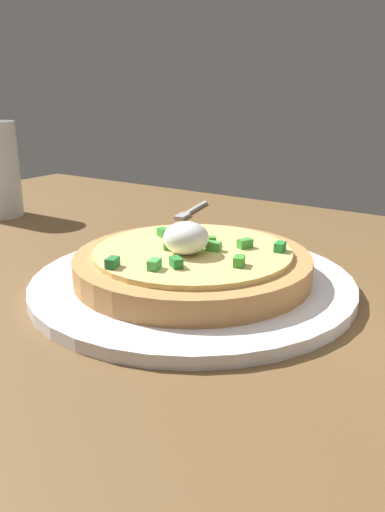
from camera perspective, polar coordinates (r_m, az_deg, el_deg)
The scene contains 4 objects.
dining_table at distance 47.03cm, azimuth 4.94°, elevation -5.04°, with size 126.58×71.93×2.21cm, color brown.
plate at distance 46.71cm, azimuth 0.00°, elevation -2.96°, with size 28.86×28.86×1.08cm, color white.
pizza at distance 46.01cm, azimuth -0.02°, elevation -0.76°, with size 21.14×21.14×5.41cm.
fork at distance 74.62cm, azimuth -0.23°, elevation 4.94°, with size 3.41×10.98×0.50cm.
Camera 1 is at (20.68, -37.95, 19.66)cm, focal length 36.18 mm.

